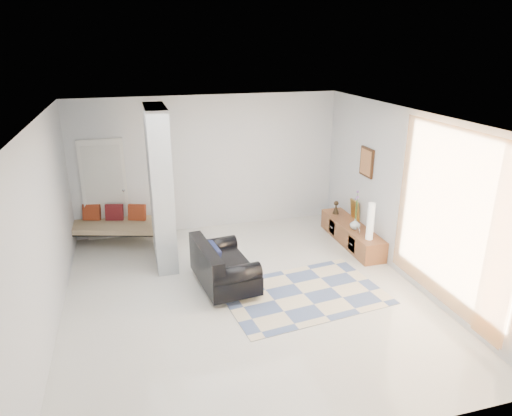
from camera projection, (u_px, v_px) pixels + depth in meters
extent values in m
plane|color=beige|center=(245.00, 296.00, 7.22)|extent=(6.00, 6.00, 0.00)
plane|color=white|center=(244.00, 118.00, 6.25)|extent=(6.00, 6.00, 0.00)
plane|color=silver|center=(209.00, 164.00, 9.45)|extent=(6.00, 0.00, 6.00)
plane|color=silver|center=(329.00, 329.00, 4.02)|extent=(6.00, 0.00, 6.00)
plane|color=silver|center=(44.00, 233.00, 6.04)|extent=(0.00, 6.00, 6.00)
plane|color=silver|center=(408.00, 197.00, 7.43)|extent=(0.00, 6.00, 6.00)
cube|color=#B3B9BB|center=(160.00, 188.00, 7.90)|extent=(0.35, 1.20, 2.80)
cube|color=white|center=(105.00, 190.00, 9.01)|extent=(0.85, 0.06, 2.04)
plane|color=#FF9F43|center=(450.00, 219.00, 6.36)|extent=(0.00, 2.55, 2.55)
cube|color=#3E2211|center=(367.00, 162.00, 8.57)|extent=(0.04, 0.45, 0.55)
cube|color=brown|center=(352.00, 234.00, 9.01)|extent=(0.45, 1.96, 0.40)
cube|color=#3E2211|center=(352.00, 244.00, 8.56)|extent=(0.02, 0.26, 0.28)
cube|color=#3E2211|center=(332.00, 227.00, 9.35)|extent=(0.02, 0.26, 0.28)
cube|color=gold|center=(355.00, 210.00, 9.17)|extent=(0.09, 0.32, 0.40)
cube|color=silver|center=(358.00, 231.00, 8.50)|extent=(0.04, 0.10, 0.12)
cylinder|color=silver|center=(218.00, 304.00, 6.90)|extent=(0.05, 0.05, 0.10)
cylinder|color=silver|center=(198.00, 272.00, 7.86)|extent=(0.05, 0.05, 0.10)
cylinder|color=silver|center=(255.00, 296.00, 7.12)|extent=(0.05, 0.05, 0.10)
cylinder|color=silver|center=(231.00, 265.00, 8.08)|extent=(0.05, 0.05, 0.10)
cube|color=black|center=(225.00, 272.00, 7.42)|extent=(0.96, 1.43, 0.30)
cube|color=black|center=(206.00, 257.00, 7.20)|extent=(0.35, 1.36, 0.36)
cylinder|color=black|center=(236.00, 275.00, 6.86)|extent=(0.79, 0.37, 0.28)
cylinder|color=black|center=(214.00, 246.00, 7.82)|extent=(0.79, 0.37, 0.28)
cube|color=black|center=(213.00, 255.00, 7.24)|extent=(0.20, 0.51, 0.31)
cylinder|color=black|center=(66.00, 242.00, 8.66)|extent=(0.04, 0.04, 0.40)
cylinder|color=black|center=(167.00, 242.00, 8.64)|extent=(0.04, 0.04, 0.40)
cylinder|color=black|center=(82.00, 226.00, 9.41)|extent=(0.04, 0.04, 0.40)
cylinder|color=black|center=(175.00, 226.00, 9.40)|extent=(0.04, 0.04, 0.40)
cube|color=#C6B590|center=(122.00, 225.00, 8.97)|extent=(2.10, 1.33, 0.12)
cube|color=#95361B|center=(92.00, 212.00, 9.04)|extent=(0.37, 0.25, 0.33)
cube|color=maroon|center=(114.00, 212.00, 9.03)|extent=(0.37, 0.25, 0.33)
cube|color=#95361B|center=(137.00, 212.00, 9.03)|extent=(0.37, 0.25, 0.33)
cube|color=beige|center=(303.00, 294.00, 7.25)|extent=(2.65, 1.94, 0.01)
cylinder|color=white|center=(371.00, 221.00, 8.19)|extent=(0.13, 0.13, 0.69)
imported|color=silver|center=(355.00, 224.00, 8.72)|extent=(0.23, 0.23, 0.21)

